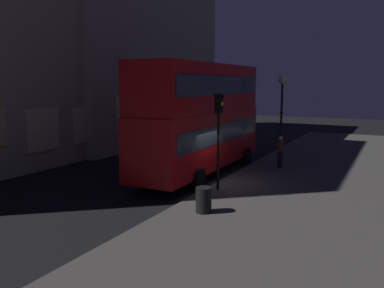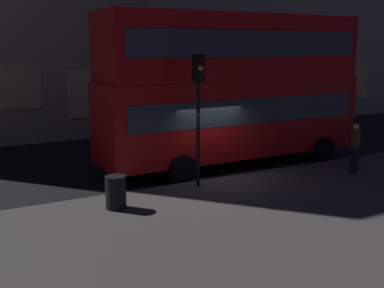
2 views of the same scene
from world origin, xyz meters
name	(u,v)px [view 1 (image 1 of 2)]	position (x,y,z in m)	size (l,w,h in m)	color
ground_plane	(207,184)	(0.00, 0.00, 0.00)	(80.00, 80.00, 0.00)	black
sidewalk_slab	(302,195)	(0.00, -4.45, 0.06)	(44.00, 8.05, 0.12)	#423F3D
building_plain_facade	(117,40)	(10.86, 13.61, 8.36)	(17.93, 10.14, 16.71)	tan
double_decker_bus	(201,114)	(1.80, 1.25, 3.16)	(10.62, 2.94, 5.71)	#B20F0F
traffic_light_near_kerb	(219,121)	(-0.99, -1.00, 3.13)	(0.32, 0.36, 4.20)	black
street_lamp	(282,94)	(8.25, -1.26, 4.07)	(0.56, 0.56, 5.14)	black
pedestrian	(280,151)	(4.72, -2.20, 1.03)	(0.35, 0.35, 1.76)	black
litter_bin	(204,200)	(-4.07, -1.78, 0.58)	(0.58, 0.58, 0.93)	black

